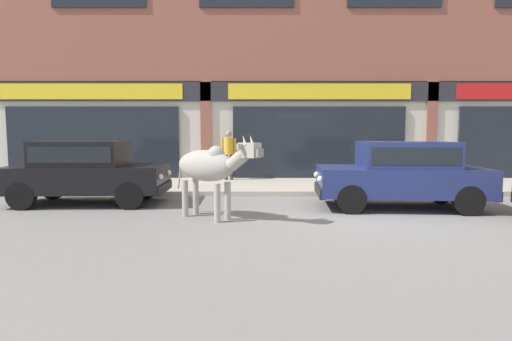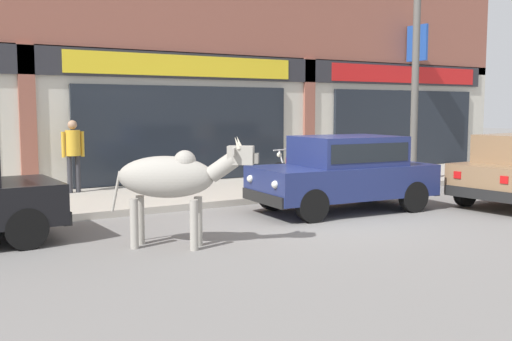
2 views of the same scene
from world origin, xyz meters
name	(u,v)px [view 1 (image 1 of 2)]	position (x,y,z in m)	size (l,w,h in m)	color
ground_plane	(360,213)	(0.00, 0.00, 0.00)	(90.00, 90.00, 0.00)	slate
sidewalk	(327,186)	(0.00, 3.89, 0.07)	(19.00, 3.37, 0.13)	#A8A093
shop_building	(319,33)	(0.00, 5.83, 5.06)	(23.00, 1.40, 10.49)	#8E5142
cow	(210,167)	(-3.02, -0.52, 1.01)	(1.81, 1.51, 1.61)	#9E998E
car_1	(402,171)	(1.05, 0.58, 0.81)	(3.70, 1.85, 1.46)	black
car_3	(87,169)	(-6.06, 1.12, 0.81)	(3.66, 1.71, 1.46)	black
motorcycle_0	(394,174)	(1.72, 3.03, 0.52)	(0.64, 1.79, 0.88)	black
motorcycle_1	(433,174)	(2.83, 3.06, 0.52)	(0.60, 1.80, 0.88)	black
pedestrian	(229,150)	(-3.02, 4.94, 1.12)	(0.50, 0.32, 1.60)	#2D2D33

